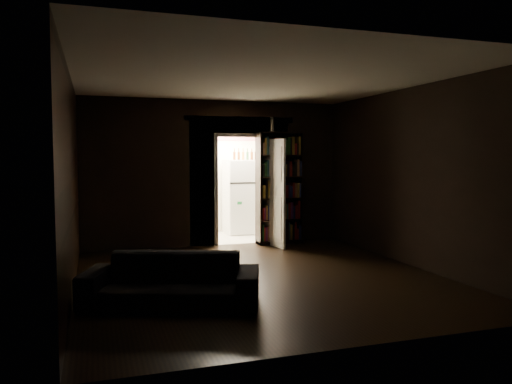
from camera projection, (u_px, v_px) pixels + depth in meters
ground at (260, 277)px, 7.10m from camera, size 5.50×5.50×0.00m
room_walls at (239, 159)px, 8.00m from camera, size 5.02×5.61×2.84m
kitchen_alcove at (226, 180)px, 10.84m from camera, size 2.20×1.80×2.60m
sofa at (171, 272)px, 5.74m from camera, size 2.18×1.48×0.77m
bookshelf at (279, 188)px, 9.83m from camera, size 0.92×0.38×2.20m
refrigerator at (242, 197)px, 11.15m from camera, size 0.78×0.73×1.65m
door at (273, 193)px, 9.54m from camera, size 0.18×0.85×2.05m
figurine at (272, 124)px, 9.77m from camera, size 0.13×0.13×0.30m
bottles at (245, 154)px, 10.98m from camera, size 0.62×0.24×0.25m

